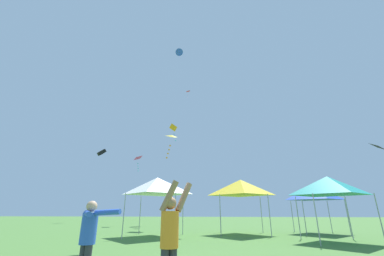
{
  "coord_description": "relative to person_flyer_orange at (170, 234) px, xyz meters",
  "views": [
    {
      "loc": [
        0.74,
        -6.49,
        1.57
      ],
      "look_at": [
        -1.75,
        16.68,
        9.66
      ],
      "focal_mm": 22.28,
      "sensor_mm": 36.0,
      "label": 1
    }
  ],
  "objects": [
    {
      "name": "canopy_tent_yellow",
      "position": [
        2.63,
        13.08,
        2.03
      ],
      "size": [
        3.48,
        3.48,
        3.72
      ],
      "color": "#9E9EA3",
      "rests_on": "ground"
    },
    {
      "name": "kite_orange_diamond",
      "position": [
        -5.02,
        26.25,
        11.48
      ],
      "size": [
        0.98,
        1.25,
        2.37
      ],
      "color": "orange"
    },
    {
      "name": "kite_red_delta",
      "position": [
        -3.03,
        26.68,
        17.42
      ],
      "size": [
        0.91,
        0.91,
        1.22
      ],
      "color": "red"
    },
    {
      "name": "canopy_tent_white",
      "position": [
        -3.11,
        10.97,
        2.0
      ],
      "size": [
        3.45,
        3.45,
        3.69
      ],
      "color": "#9E9EA3",
      "rests_on": "ground"
    },
    {
      "name": "kite_black_diamond",
      "position": [
        17.13,
        19.96,
        6.55
      ],
      "size": [
        1.36,
        1.3,
        0.8
      ],
      "color": "black"
    },
    {
      "name": "canopy_tent_blue",
      "position": [
        8.1,
        14.17,
        1.67
      ],
      "size": [
        3.09,
        3.09,
        3.3
      ],
      "color": "#9E9EA3",
      "rests_on": "ground"
    },
    {
      "name": "kite_black_box",
      "position": [
        -17.67,
        30.94,
        9.38
      ],
      "size": [
        1.22,
        1.46,
        1.24
      ],
      "color": "black"
    },
    {
      "name": "canopy_tent_teal",
      "position": [
        7.06,
        9.11,
        1.74
      ],
      "size": [
        3.16,
        3.16,
        3.38
      ],
      "color": "#9E9EA3",
      "rests_on": "ground"
    },
    {
      "name": "person_watcher_blue",
      "position": [
        -1.97,
        0.51,
        -0.07
      ],
      "size": [
        1.0,
        0.67,
        1.79
      ],
      "color": "#2D2D38",
      "rests_on": "ground"
    },
    {
      "name": "kite_yellow_diamond",
      "position": [
        -3.69,
        18.21,
        7.64
      ],
      "size": [
        1.54,
        1.69,
        2.76
      ],
      "color": "yellow"
    },
    {
      "name": "person_flyer_orange",
      "position": [
        0.0,
        0.0,
        0.0
      ],
      "size": [
        0.65,
        0.59,
        2.18
      ],
      "color": "#2D2D38",
      "rests_on": "ground"
    },
    {
      "name": "kite_blue_delta",
      "position": [
        -1.75,
        10.73,
        12.45
      ],
      "size": [
        0.76,
        0.72,
        0.45
      ],
      "color": "blue"
    },
    {
      "name": "kite_magenta_diamond",
      "position": [
        -8.74,
        22.92,
        6.49
      ],
      "size": [
        1.06,
        0.86,
        1.89
      ],
      "color": "#D6389E"
    }
  ]
}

